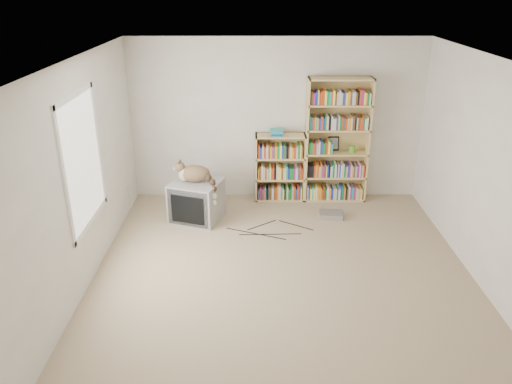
{
  "coord_description": "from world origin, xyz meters",
  "views": [
    {
      "loc": [
        -0.33,
        -5.02,
        3.24
      ],
      "look_at": [
        -0.32,
        1.0,
        0.68
      ],
      "focal_mm": 35.0,
      "sensor_mm": 36.0,
      "label": 1
    }
  ],
  "objects_px": {
    "cat": "(198,177)",
    "bookcase_tall": "(337,144)",
    "crt_tv": "(197,200)",
    "bookcase_short": "(280,169)",
    "dvd_player": "(331,215)"
  },
  "relations": [
    {
      "from": "cat",
      "to": "crt_tv",
      "type": "bearing_deg",
      "value": 143.0
    },
    {
      "from": "crt_tv",
      "to": "bookcase_tall",
      "type": "relative_size",
      "value": 0.43
    },
    {
      "from": "dvd_player",
      "to": "bookcase_tall",
      "type": "bearing_deg",
      "value": 85.81
    },
    {
      "from": "bookcase_tall",
      "to": "crt_tv",
      "type": "bearing_deg",
      "value": -160.38
    },
    {
      "from": "crt_tv",
      "to": "bookcase_tall",
      "type": "xyz_separation_m",
      "value": [
        2.11,
        0.75,
        0.62
      ]
    },
    {
      "from": "cat",
      "to": "bookcase_tall",
      "type": "height_order",
      "value": "bookcase_tall"
    },
    {
      "from": "bookcase_short",
      "to": "dvd_player",
      "type": "height_order",
      "value": "bookcase_short"
    },
    {
      "from": "crt_tv",
      "to": "bookcase_short",
      "type": "xyz_separation_m",
      "value": [
        1.24,
        0.75,
        0.2
      ]
    },
    {
      "from": "cat",
      "to": "bookcase_short",
      "type": "bearing_deg",
      "value": 33.79
    },
    {
      "from": "cat",
      "to": "dvd_player",
      "type": "xyz_separation_m",
      "value": [
        1.94,
        0.06,
        -0.63
      ]
    },
    {
      "from": "crt_tv",
      "to": "dvd_player",
      "type": "height_order",
      "value": "crt_tv"
    },
    {
      "from": "crt_tv",
      "to": "bookcase_short",
      "type": "relative_size",
      "value": 0.78
    },
    {
      "from": "dvd_player",
      "to": "cat",
      "type": "bearing_deg",
      "value": -171.62
    },
    {
      "from": "bookcase_short",
      "to": "dvd_player",
      "type": "bearing_deg",
      "value": -44.13
    },
    {
      "from": "bookcase_short",
      "to": "dvd_player",
      "type": "relative_size",
      "value": 3.1
    }
  ]
}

